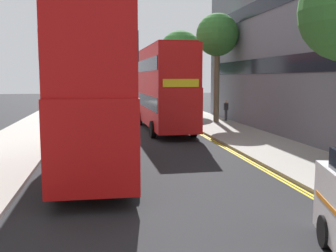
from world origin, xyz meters
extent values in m
cube|color=#9E9991|center=(6.50, 16.00, 0.07)|extent=(4.00, 80.00, 0.14)
cube|color=#9E9991|center=(-6.50, 16.00, 0.07)|extent=(4.00, 80.00, 0.14)
cube|color=yellow|center=(4.40, 14.00, 0.00)|extent=(0.10, 56.00, 0.01)
cube|color=yellow|center=(4.24, 14.00, 0.00)|extent=(0.10, 56.00, 0.01)
cube|color=#B20F0F|center=(-2.19, 12.19, 1.74)|extent=(2.52, 10.80, 2.60)
cube|color=#B20F0F|center=(-2.19, 12.19, 4.29)|extent=(2.47, 10.59, 2.50)
cube|color=black|center=(-2.19, 12.19, 2.04)|extent=(2.55, 10.37, 0.84)
cube|color=black|center=(-2.19, 12.19, 4.39)|extent=(2.54, 10.16, 0.80)
cube|color=yellow|center=(-2.18, 17.57, 3.29)|extent=(2.00, 0.06, 0.44)
cube|color=maroon|center=(-2.19, 12.19, 5.59)|extent=(2.27, 9.72, 0.10)
cylinder|color=black|center=(-3.43, 15.54, 0.52)|extent=(0.30, 1.04, 1.04)
cylinder|color=black|center=(-0.93, 15.53, 0.52)|extent=(0.30, 1.04, 1.04)
cylinder|color=black|center=(-3.45, 8.84, 0.52)|extent=(0.30, 1.04, 1.04)
cylinder|color=black|center=(-0.95, 8.84, 0.52)|extent=(0.30, 1.04, 1.04)
cube|color=red|center=(2.26, 23.23, 1.74)|extent=(2.72, 10.85, 2.60)
cube|color=red|center=(2.26, 23.23, 4.29)|extent=(2.67, 10.63, 2.50)
cube|color=black|center=(2.26, 23.23, 2.04)|extent=(2.74, 10.42, 0.84)
cube|color=black|center=(2.26, 23.23, 4.39)|extent=(2.73, 10.20, 0.80)
cube|color=yellow|center=(2.37, 17.86, 3.29)|extent=(2.00, 0.10, 0.44)
cube|color=maroon|center=(2.26, 23.23, 5.59)|extent=(2.45, 9.76, 0.10)
cylinder|color=black|center=(3.58, 19.91, 0.52)|extent=(0.32, 1.05, 1.04)
cylinder|color=black|center=(1.08, 19.86, 0.52)|extent=(0.32, 1.05, 1.04)
cylinder|color=black|center=(3.44, 26.61, 0.52)|extent=(0.32, 1.05, 1.04)
cylinder|color=black|center=(0.94, 26.56, 0.52)|extent=(0.32, 1.05, 1.04)
cylinder|color=black|center=(2.71, 4.03, 0.34)|extent=(0.40, 0.71, 0.68)
cylinder|color=#2D2D38|center=(7.97, 27.22, 0.56)|extent=(0.22, 0.22, 0.85)
cube|color=#26262B|center=(7.97, 27.22, 1.27)|extent=(0.34, 0.22, 0.56)
sphere|color=tan|center=(7.97, 27.22, 1.66)|extent=(0.20, 0.20, 0.20)
cylinder|color=#6B6047|center=(6.93, 10.75, 5.30)|extent=(1.22, 0.42, 0.91)
cylinder|color=#6B6047|center=(6.51, 10.22, 5.29)|extent=(0.20, 1.19, 0.88)
cylinder|color=#6B6047|center=(6.94, 26.49, 3.01)|extent=(0.43, 0.43, 5.74)
cylinder|color=#6B6047|center=(7.51, 26.35, 6.29)|extent=(0.39, 1.20, 0.90)
cylinder|color=#6B6047|center=(6.77, 27.14, 6.36)|extent=(1.39, 0.47, 1.03)
cylinder|color=#6B6047|center=(6.44, 25.92, 6.41)|extent=(1.24, 1.11, 1.13)
sphere|color=#33702D|center=(6.94, 26.49, 6.86)|extent=(3.25, 3.25, 3.25)
cylinder|color=#6B6047|center=(5.81, 35.17, 2.44)|extent=(0.34, 0.34, 4.61)
cylinder|color=#6B6047|center=(6.43, 35.10, 5.19)|extent=(0.26, 1.30, 0.96)
cylinder|color=#6B6047|center=(5.86, 35.93, 5.28)|extent=(1.58, 0.22, 1.15)
cylinder|color=#6B6047|center=(5.33, 35.59, 5.19)|extent=(0.96, 1.07, 0.97)
cylinder|color=#6B6047|center=(5.40, 34.68, 5.19)|extent=(1.09, 0.94, 0.97)
cylinder|color=#6B6047|center=(6.11, 34.43, 5.31)|extent=(1.57, 0.73, 1.20)
sphere|color=#33702D|center=(5.81, 35.17, 6.03)|extent=(4.27, 4.27, 4.27)
cube|color=black|center=(8.48, 19.67, 4.35)|extent=(0.04, 24.64, 1.00)
camera|label=1|loc=(-1.92, -3.33, 3.57)|focal=42.33mm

